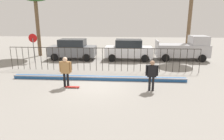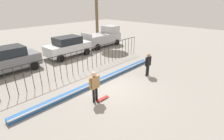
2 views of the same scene
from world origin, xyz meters
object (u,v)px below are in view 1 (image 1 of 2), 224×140
at_px(camera_operator, 152,73).
at_px(stop_sign, 33,44).
at_px(pickup_truck, 184,49).
at_px(skateboard, 72,87).
at_px(parked_car_gray, 73,49).
at_px(skateboarder, 66,69).
at_px(parked_car_white, 128,50).

bearing_deg(camera_operator, stop_sign, 25.79).
distance_m(camera_operator, pickup_truck, 9.42).
height_order(skateboard, camera_operator, camera_operator).
distance_m(skateboard, parked_car_gray, 8.25).
bearing_deg(camera_operator, skateboarder, 57.24).
relative_size(pickup_truck, stop_sign, 1.88).
xyz_separation_m(parked_car_white, pickup_truck, (5.17, 0.44, 0.06)).
xyz_separation_m(skateboard, parked_car_gray, (-2.05, 7.94, 0.91)).
height_order(skateboarder, camera_operator, skateboarder).
bearing_deg(parked_car_white, stop_sign, -168.50).
bearing_deg(stop_sign, pickup_truck, 8.40).
distance_m(camera_operator, parked_car_gray, 10.29).
relative_size(skateboarder, stop_sign, 0.70).
bearing_deg(camera_operator, skateboard, 59.18).
distance_m(skateboard, camera_operator, 4.49).
height_order(parked_car_gray, parked_car_white, same).
distance_m(skateboarder, stop_sign, 7.90).
height_order(camera_operator, parked_car_gray, parked_car_gray).
distance_m(pickup_truck, stop_sign, 13.66).
height_order(parked_car_gray, stop_sign, stop_sign).
bearing_deg(pickup_truck, skateboard, -130.14).
bearing_deg(skateboard, parked_car_gray, 116.58).
distance_m(camera_operator, parked_car_white, 8.18).
distance_m(skateboard, parked_car_white, 8.67).
bearing_deg(parked_car_white, pickup_truck, 5.81).
xyz_separation_m(skateboarder, camera_operator, (4.77, -0.25, -0.04)).
bearing_deg(parked_car_white, skateboard, -110.81).
relative_size(parked_car_gray, pickup_truck, 0.91).
relative_size(skateboarder, pickup_truck, 0.37).
height_order(skateboard, stop_sign, stop_sign).
bearing_deg(parked_car_gray, parked_car_white, -2.74).
xyz_separation_m(parked_car_gray, parked_car_white, (5.24, 0.07, 0.00)).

